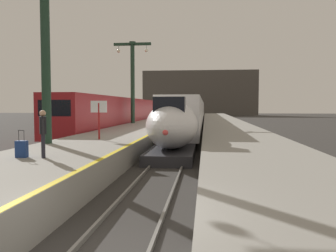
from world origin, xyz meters
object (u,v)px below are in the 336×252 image
object	(u,v)px
station_column_far	(133,74)
departure_info_board	(99,112)
passenger_near_edge	(43,130)
highspeed_train_main	(193,112)
station_column_mid	(45,34)
regional_train_adjacent	(121,112)
rolling_suitcase	(22,149)

from	to	relation	value
station_column_far	departure_info_board	distance (m)	18.20
passenger_near_edge	departure_info_board	distance (m)	6.68
highspeed_train_main	passenger_near_edge	world-z (taller)	highspeed_train_main
station_column_mid	departure_info_board	bearing A→B (deg)	48.88
station_column_far	highspeed_train_main	bearing A→B (deg)	70.36
highspeed_train_main	regional_train_adjacent	xyz separation A→B (m)	(-8.10, -12.66, 0.16)
highspeed_train_main	departure_info_board	size ratio (longest dim) A/B	35.66
highspeed_train_main	regional_train_adjacent	distance (m)	15.03
station_column_mid	station_column_far	distance (m)	19.91
regional_train_adjacent	passenger_near_edge	size ratio (longest dim) A/B	21.66
station_column_far	departure_info_board	xyz separation A→B (m)	(1.92, -17.71, -3.72)
highspeed_train_main	station_column_mid	xyz separation A→B (m)	(-5.90, -36.44, 4.37)
highspeed_train_main	station_column_mid	distance (m)	37.17
passenger_near_edge	rolling_suitcase	distance (m)	1.05
highspeed_train_main	passenger_near_edge	xyz separation A→B (m)	(-3.90, -40.90, 0.07)
station_column_mid	departure_info_board	size ratio (longest dim) A/B	4.12
regional_train_adjacent	station_column_far	world-z (taller)	station_column_far
departure_info_board	station_column_mid	bearing A→B (deg)	-131.12
rolling_suitcase	passenger_near_edge	bearing A→B (deg)	2.10
highspeed_train_main	rolling_suitcase	size ratio (longest dim) A/B	76.98
regional_train_adjacent	station_column_mid	world-z (taller)	station_column_mid
departure_info_board	rolling_suitcase	bearing A→B (deg)	-96.09
regional_train_adjacent	station_column_far	distance (m)	6.08
station_column_mid	passenger_near_edge	bearing A→B (deg)	-65.84
departure_info_board	station_column_far	bearing A→B (deg)	96.19
station_column_mid	passenger_near_edge	size ratio (longest dim) A/B	5.17
highspeed_train_main	station_column_far	world-z (taller)	station_column_far
station_column_mid	station_column_far	bearing A→B (deg)	90.00
highspeed_train_main	departure_info_board	distance (m)	34.48
regional_train_adjacent	station_column_mid	distance (m)	24.24
passenger_near_edge	station_column_far	bearing A→B (deg)	94.70
station_column_far	passenger_near_edge	distance (m)	24.82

